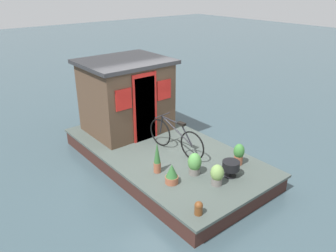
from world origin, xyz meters
The scene contains 11 objects.
ground_plane centered at (0.00, 0.00, 0.00)m, with size 60.00×60.00×0.00m, color #384C54.
houseboat_deck centered at (0.00, 0.00, 0.22)m, with size 5.42×2.85×0.43m.
houseboat_cabin centered at (1.60, 0.00, 1.43)m, with size 1.93×2.27×1.98m.
bicycle centered at (-0.31, -0.15, 0.82)m, with size 1.77×0.50×0.86m.
potted_plant_basil centered at (-1.67, -0.88, 0.70)m, with size 0.25×0.25×0.51m.
potted_plant_sage centered at (-1.94, 0.12, 0.67)m, with size 0.28×0.28×0.46m.
potted_plant_rosemary centered at (-1.34, 0.19, 0.68)m, with size 0.30×0.30×0.50m.
potted_plant_fern centered at (-1.31, 0.80, 0.64)m, with size 0.28×0.28×0.44m.
potted_plant_thyme centered at (-0.77, 0.77, 0.78)m, with size 0.16×0.16×0.73m.
charcoal_grill centered at (-1.90, -0.35, 0.68)m, with size 0.38×0.38×0.35m.
mooring_bollard centered at (-2.39, 1.07, 0.57)m, with size 0.16×0.16×0.27m.
Camera 1 is at (-5.84, 4.58, 4.30)m, focal length 35.66 mm.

